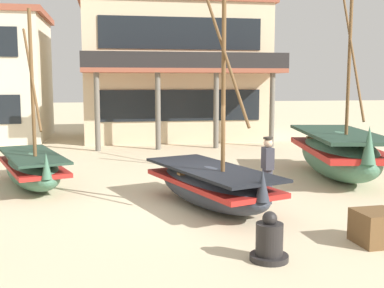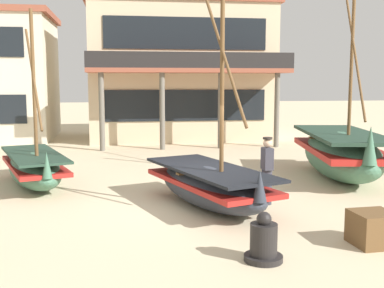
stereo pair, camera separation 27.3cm
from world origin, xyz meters
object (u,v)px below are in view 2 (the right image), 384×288
object	(u,v)px
fishing_boat_far_right	(34,168)
harbor_building_main	(179,71)
fishing_boat_near_left	(210,184)
fisherman_by_hull	(267,171)
cargo_crate	(373,229)
capstan_winch	(264,242)
fishing_boat_centre_large	(341,153)

from	to	relation	value
fishing_boat_far_right	harbor_building_main	xyz separation A→B (m)	(5.71, 11.52, 3.04)
fishing_boat_near_left	harbor_building_main	size ratio (longest dim) A/B	0.60
fishing_boat_far_right	fisherman_by_hull	xyz separation A→B (m)	(6.08, -3.03, 0.28)
fishing_boat_near_left	cargo_crate	size ratio (longest dim) A/B	7.61
capstan_winch	harbor_building_main	xyz separation A→B (m)	(0.84, 18.24, 3.26)
capstan_winch	fisherman_by_hull	bearing A→B (deg)	71.89
fishing_boat_far_right	cargo_crate	distance (m)	9.49
fishing_boat_centre_large	fisherman_by_hull	world-z (taller)	fishing_boat_centre_large
fishing_boat_centre_large	fishing_boat_far_right	xyz separation A→B (m)	(-9.37, 0.27, -0.26)
fishing_boat_near_left	capstan_winch	distance (m)	3.68
capstan_winch	cargo_crate	distance (m)	2.32
fishing_boat_centre_large	fisherman_by_hull	distance (m)	4.30
fishing_boat_centre_large	harbor_building_main	world-z (taller)	harbor_building_main
fishing_boat_near_left	fishing_boat_far_right	bearing A→B (deg)	146.67
fishing_boat_far_right	harbor_building_main	distance (m)	13.21
fishing_boat_far_right	capstan_winch	distance (m)	8.30
fishing_boat_near_left	fishing_boat_centre_large	xyz separation A→B (m)	(4.73, 2.78, 0.26)
fisherman_by_hull	capstan_winch	bearing A→B (deg)	-108.11
fishing_boat_centre_large	cargo_crate	world-z (taller)	fishing_boat_centre_large
cargo_crate	fishing_boat_far_right	bearing A→B (deg)	138.78
fishing_boat_near_left	harbor_building_main	world-z (taller)	harbor_building_main
cargo_crate	harbor_building_main	world-z (taller)	harbor_building_main
cargo_crate	fisherman_by_hull	bearing A→B (deg)	108.19
fishing_boat_far_right	harbor_building_main	world-z (taller)	harbor_building_main
fishing_boat_near_left	capstan_winch	xyz separation A→B (m)	(0.23, -3.67, -0.22)
fisherman_by_hull	capstan_winch	size ratio (longest dim) A/B	1.95
fishing_boat_centre_large	capstan_winch	xyz separation A→B (m)	(-4.51, -6.45, -0.48)
fishing_boat_centre_large	cargo_crate	bearing A→B (deg)	-110.52
fishing_boat_near_left	fishing_boat_centre_large	size ratio (longest dim) A/B	0.86
fishing_boat_near_left	fishing_boat_centre_large	world-z (taller)	fishing_boat_centre_large
fishing_boat_centre_large	harbor_building_main	bearing A→B (deg)	107.25
fishing_boat_centre_large	capstan_winch	size ratio (longest dim) A/B	7.74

